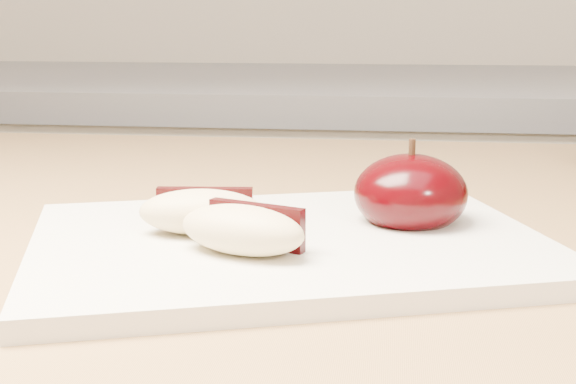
# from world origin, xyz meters

# --- Properties ---
(back_cabinet) EXTENTS (2.40, 0.62, 0.94)m
(back_cabinet) POSITION_xyz_m (0.00, 1.20, 0.47)
(back_cabinet) COLOR silver
(back_cabinet) RESTS_ON ground
(cutting_board) EXTENTS (0.34, 0.29, 0.01)m
(cutting_board) POSITION_xyz_m (0.05, 0.39, 0.91)
(cutting_board) COLOR silver
(cutting_board) RESTS_ON island_counter
(apple_half) EXTENTS (0.09, 0.09, 0.06)m
(apple_half) POSITION_xyz_m (0.12, 0.43, 0.93)
(apple_half) COLOR black
(apple_half) RESTS_ON cutting_board
(apple_wedge_a) EXTENTS (0.07, 0.04, 0.03)m
(apple_wedge_a) POSITION_xyz_m (0.01, 0.39, 0.92)
(apple_wedge_a) COLOR beige
(apple_wedge_a) RESTS_ON cutting_board
(apple_wedge_b) EXTENTS (0.08, 0.06, 0.03)m
(apple_wedge_b) POSITION_xyz_m (0.04, 0.35, 0.92)
(apple_wedge_b) COLOR beige
(apple_wedge_b) RESTS_ON cutting_board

